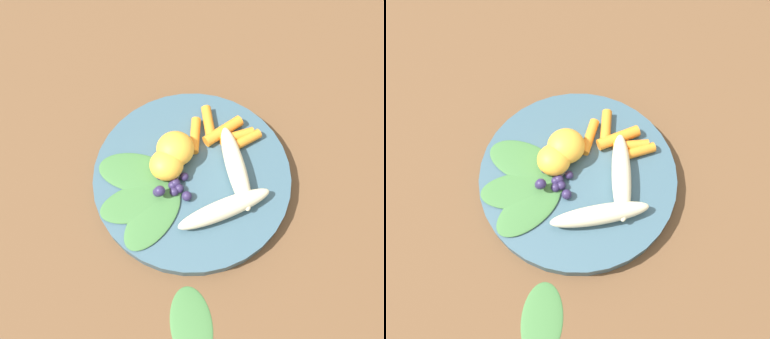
% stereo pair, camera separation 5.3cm
% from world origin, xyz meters
% --- Properties ---
extents(ground_plane, '(2.40, 2.40, 0.00)m').
position_xyz_m(ground_plane, '(0.00, 0.00, 0.00)').
color(ground_plane, brown).
extents(bowl, '(0.28, 0.28, 0.02)m').
position_xyz_m(bowl, '(0.00, 0.00, 0.01)').
color(bowl, '#385666').
rests_on(bowl, ground_plane).
extents(banana_peeled_left, '(0.09, 0.13, 0.03)m').
position_xyz_m(banana_peeled_left, '(0.05, -0.04, 0.04)').
color(banana_peeled_left, beige).
rests_on(banana_peeled_left, bowl).
extents(banana_peeled_right, '(0.13, 0.06, 0.03)m').
position_xyz_m(banana_peeled_right, '(-0.01, -0.07, 0.04)').
color(banana_peeled_right, beige).
rests_on(banana_peeled_right, bowl).
extents(orange_segment_near, '(0.05, 0.05, 0.04)m').
position_xyz_m(orange_segment_near, '(-0.02, 0.03, 0.04)').
color(orange_segment_near, '#F4A833').
rests_on(orange_segment_near, bowl).
extents(orange_segment_far, '(0.05, 0.05, 0.04)m').
position_xyz_m(orange_segment_far, '(0.00, 0.04, 0.04)').
color(orange_segment_far, '#F4A833').
rests_on(orange_segment_far, bowl).
extents(carrot_front, '(0.06, 0.02, 0.01)m').
position_xyz_m(carrot_front, '(0.09, -0.01, 0.03)').
color(carrot_front, orange).
rests_on(carrot_front, bowl).
extents(carrot_mid_left, '(0.05, 0.03, 0.01)m').
position_xyz_m(carrot_mid_left, '(0.09, 0.00, 0.03)').
color(carrot_mid_left, orange).
rests_on(carrot_mid_left, bowl).
extents(carrot_mid_right, '(0.07, 0.02, 0.02)m').
position_xyz_m(carrot_mid_right, '(0.08, 0.02, 0.03)').
color(carrot_mid_right, orange).
rests_on(carrot_mid_right, bowl).
extents(carrot_rear, '(0.04, 0.05, 0.01)m').
position_xyz_m(carrot_rear, '(0.07, 0.05, 0.03)').
color(carrot_rear, orange).
rests_on(carrot_rear, bowl).
extents(carrot_small, '(0.05, 0.05, 0.01)m').
position_xyz_m(carrot_small, '(0.04, 0.04, 0.03)').
color(carrot_small, orange).
rests_on(carrot_small, bowl).
extents(blueberry_pile, '(0.06, 0.06, 0.03)m').
position_xyz_m(blueberry_pile, '(-0.04, -0.00, 0.03)').
color(blueberry_pile, '#2D234C').
rests_on(blueberry_pile, bowl).
extents(coconut_shred_patch, '(0.05, 0.05, 0.00)m').
position_xyz_m(coconut_shred_patch, '(-0.03, 0.03, 0.02)').
color(coconut_shred_patch, white).
rests_on(coconut_shred_patch, bowl).
extents(kale_leaf_left, '(0.11, 0.12, 0.00)m').
position_xyz_m(kale_leaf_left, '(-0.06, 0.05, 0.03)').
color(kale_leaf_left, '#3D7038').
rests_on(kale_leaf_left, bowl).
extents(kale_leaf_right, '(0.13, 0.09, 0.00)m').
position_xyz_m(kale_leaf_right, '(-0.08, 0.01, 0.03)').
color(kale_leaf_right, '#3D7038').
rests_on(kale_leaf_right, bowl).
extents(kale_leaf_rear, '(0.11, 0.08, 0.00)m').
position_xyz_m(kale_leaf_rear, '(-0.08, -0.02, 0.03)').
color(kale_leaf_rear, '#3D7038').
rests_on(kale_leaf_rear, bowl).
extents(kale_leaf_stray, '(0.09, 0.11, 0.01)m').
position_xyz_m(kale_leaf_stray, '(-0.13, -0.15, 0.00)').
color(kale_leaf_stray, '#3D7038').
rests_on(kale_leaf_stray, ground_plane).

